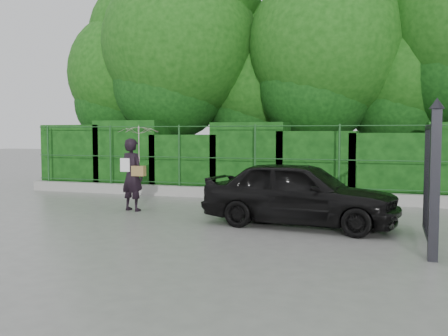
% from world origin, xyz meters
% --- Properties ---
extents(ground, '(80.00, 80.00, 0.00)m').
position_xyz_m(ground, '(0.00, 0.00, 0.00)').
color(ground, gray).
extents(kerb, '(14.00, 0.25, 0.30)m').
position_xyz_m(kerb, '(0.00, 4.50, 0.15)').
color(kerb, '#9E9E99').
rests_on(kerb, ground).
extents(fence, '(14.13, 0.06, 1.80)m').
position_xyz_m(fence, '(0.22, 4.50, 1.20)').
color(fence, '#1C4B1F').
rests_on(fence, kerb).
extents(hedge, '(14.20, 1.20, 2.26)m').
position_xyz_m(hedge, '(-0.09, 5.50, 1.03)').
color(hedge, black).
rests_on(hedge, ground).
extents(trees, '(17.10, 6.15, 8.08)m').
position_xyz_m(trees, '(1.14, 7.74, 4.62)').
color(trees, black).
rests_on(trees, ground).
extents(gate, '(0.22, 2.33, 2.36)m').
position_xyz_m(gate, '(4.60, -0.72, 1.19)').
color(gate, black).
rests_on(gate, ground).
extents(woman, '(1.00, 1.00, 2.05)m').
position_xyz_m(woman, '(-1.76, 1.65, 1.35)').
color(woman, black).
rests_on(woman, ground).
extents(car, '(4.03, 2.01, 1.32)m').
position_xyz_m(car, '(2.28, 0.93, 0.66)').
color(car, black).
rests_on(car, ground).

